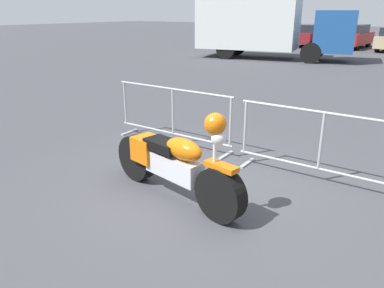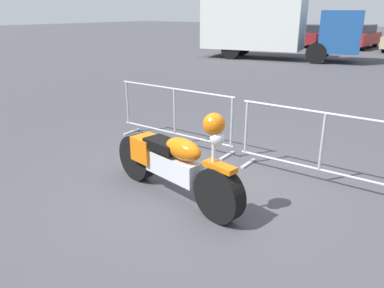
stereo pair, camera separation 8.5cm
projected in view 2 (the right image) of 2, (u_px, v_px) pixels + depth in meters
The scene contains 8 objects.
ground_plane at pixel (204, 191), 5.26m from camera, with size 120.00×120.00×0.00m, color #424247.
motorcycle at pixel (173, 163), 4.94m from camera, with size 2.33×0.55×1.32m.
crowd_barrier_near at pixel (175, 115), 6.95m from camera, with size 2.53×0.53×1.07m.
crowd_barrier_far at pixel (322, 147), 5.36m from camera, with size 2.53×0.53×1.07m.
box_truck at pixel (271, 26), 18.92m from camera, with size 8.01×3.98×2.98m.
parked_car_green at pixel (278, 33), 27.26m from camera, with size 1.87×4.46×1.51m.
parked_car_maroon at pixel (315, 35), 25.81m from camera, with size 1.79×4.28×1.44m.
parked_car_red at pixel (358, 36), 24.50m from camera, with size 1.85×4.42×1.49m.
Camera 2 is at (2.77, -3.84, 2.41)m, focal length 35.00 mm.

